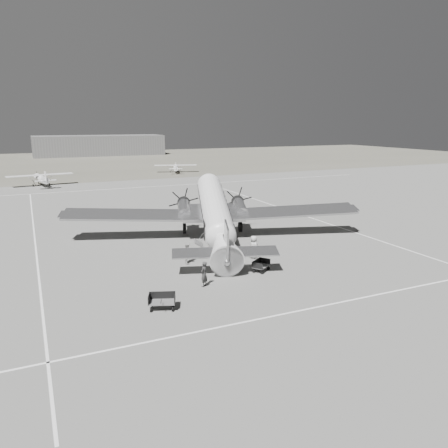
{
  "coord_description": "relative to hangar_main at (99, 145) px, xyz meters",
  "views": [
    {
      "loc": [
        -18.04,
        -34.26,
        11.04
      ],
      "look_at": [
        -2.54,
        0.12,
        2.2
      ],
      "focal_mm": 35.0,
      "sensor_mm": 36.0,
      "label": 1
    }
  ],
  "objects": [
    {
      "name": "ground",
      "position": [
        -5.0,
        -120.0,
        -3.3
      ],
      "size": [
        260.0,
        260.0,
        0.0
      ],
      "primitive_type": "plane",
      "color": "slate",
      "rests_on": "ground"
    },
    {
      "name": "taxi_line_near",
      "position": [
        -5.0,
        -134.0,
        -3.29
      ],
      "size": [
        60.0,
        0.15,
        0.01
      ],
      "primitive_type": "cube",
      "color": "silver",
      "rests_on": "ground"
    },
    {
      "name": "taxi_line_right",
      "position": [
        7.0,
        -120.0,
        -3.29
      ],
      "size": [
        0.15,
        80.0,
        0.01
      ],
      "primitive_type": "cube",
      "color": "silver",
      "rests_on": "ground"
    },
    {
      "name": "taxi_line_left",
      "position": [
        -23.0,
        -110.0,
        -3.29
      ],
      "size": [
        0.15,
        60.0,
        0.01
      ],
      "primitive_type": "cube",
      "color": "silver",
      "rests_on": "ground"
    },
    {
      "name": "taxi_line_horizon",
      "position": [
        -5.0,
        -80.0,
        -3.29
      ],
      "size": [
        90.0,
        0.15,
        0.01
      ],
      "primitive_type": "cube",
      "color": "silver",
      "rests_on": "ground"
    },
    {
      "name": "grass_infield",
      "position": [
        -5.0,
        -25.0,
        -3.3
      ],
      "size": [
        260.0,
        90.0,
        0.01
      ],
      "primitive_type": "cube",
      "color": "#5C594D",
      "rests_on": "ground"
    },
    {
      "name": "hangar_main",
      "position": [
        0.0,
        0.0,
        0.0
      ],
      "size": [
        42.0,
        14.0,
        6.6
      ],
      "color": "#5B5B5B",
      "rests_on": "ground"
    },
    {
      "name": "dc3_airliner",
      "position": [
        -7.54,
        -117.88,
        -0.54
      ],
      "size": [
        33.82,
        28.14,
        5.53
      ],
      "primitive_type": null,
      "rotation": [
        0.0,
        0.0,
        -0.32
      ],
      "color": "#A5A5A8",
      "rests_on": "ground"
    },
    {
      "name": "light_plane_left",
      "position": [
        -20.98,
        -71.38,
        -2.14
      ],
      "size": [
        12.35,
        10.57,
        2.31
      ],
      "primitive_type": null,
      "rotation": [
        0.0,
        0.0,
        0.15
      ],
      "color": "silver",
      "rests_on": "ground"
    },
    {
      "name": "light_plane_right",
      "position": [
        7.24,
        -60.87,
        -2.32
      ],
      "size": [
        11.32,
        10.18,
        1.96
      ],
      "primitive_type": null,
      "rotation": [
        0.0,
        0.0,
        -0.31
      ],
      "color": "silver",
      "rests_on": "ground"
    },
    {
      "name": "baggage_cart_near",
      "position": [
        -7.57,
        -126.78,
        -2.87
      ],
      "size": [
        1.87,
        1.77,
        0.86
      ],
      "primitive_type": null,
      "rotation": [
        0.0,
        0.0,
        0.63
      ],
      "color": "#565656",
      "rests_on": "ground"
    },
    {
      "name": "baggage_cart_far",
      "position": [
        -16.37,
        -130.37,
        -2.82
      ],
      "size": [
        2.0,
        1.71,
        0.95
      ],
      "primitive_type": null,
      "rotation": [
        0.0,
        0.0,
        -0.36
      ],
      "color": "#565656",
      "rests_on": "ground"
    },
    {
      "name": "ground_crew",
      "position": [
        -12.67,
        -127.92,
        -2.41
      ],
      "size": [
        0.77,
        0.74,
        1.78
      ],
      "primitive_type": "imported",
      "rotation": [
        0.0,
        0.0,
        3.82
      ],
      "color": "#2D2D2D",
      "rests_on": "ground"
    },
    {
      "name": "ramp_agent",
      "position": [
        -11.98,
        -122.66,
        -2.48
      ],
      "size": [
        0.8,
        0.92,
        1.64
      ],
      "primitive_type": "imported",
      "rotation": [
        0.0,
        0.0,
        1.33
      ],
      "color": "#AAAAA8",
      "rests_on": "ground"
    },
    {
      "name": "passenger",
      "position": [
        -6.55,
        -123.66,
        -2.35
      ],
      "size": [
        0.76,
        1.02,
        1.91
      ],
      "primitive_type": "imported",
      "rotation": [
        0.0,
        0.0,
        1.74
      ],
      "color": "#B6B6B4",
      "rests_on": "ground"
    }
  ]
}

